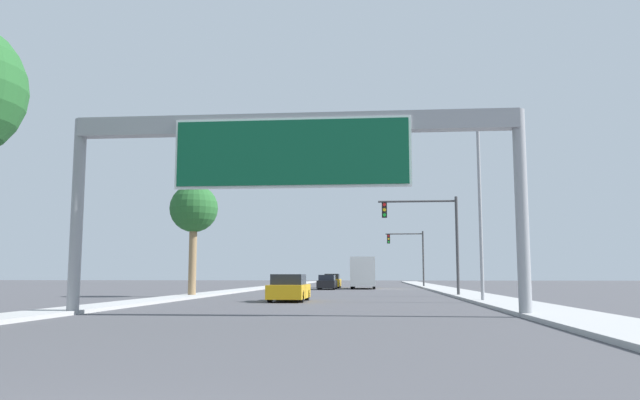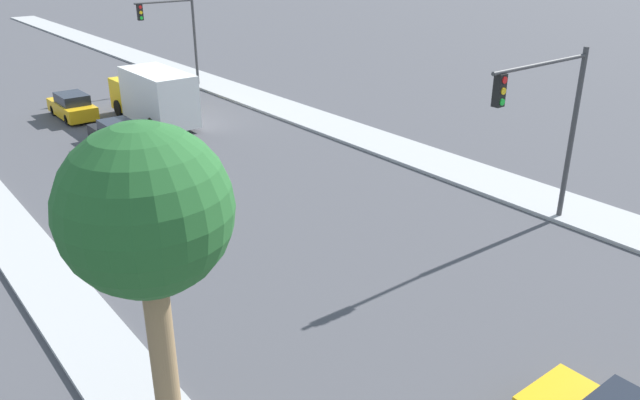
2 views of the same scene
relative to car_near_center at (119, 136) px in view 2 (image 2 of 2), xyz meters
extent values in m
cube|color=#A8A8A8|center=(11.25, 2.64, -0.60)|extent=(3.00, 120.00, 0.15)
cube|color=black|center=(0.00, 0.06, -0.15)|extent=(1.72, 4.71, 0.71)
cube|color=#1E232D|center=(0.00, -0.18, 0.48)|extent=(1.51, 2.45, 0.55)
cylinder|color=black|center=(-0.75, 1.52, -0.36)|extent=(0.22, 0.64, 0.64)
cylinder|color=black|center=(0.75, 1.52, -0.36)|extent=(0.22, 0.64, 0.64)
cylinder|color=black|center=(-0.75, -1.40, -0.36)|extent=(0.22, 0.64, 0.64)
cylinder|color=black|center=(0.75, -1.40, -0.36)|extent=(0.22, 0.64, 0.64)
cube|color=gold|center=(0.00, 7.47, -0.11)|extent=(1.74, 4.34, 0.78)
cube|color=#1E232D|center=(0.00, 7.25, 0.57)|extent=(1.53, 2.26, 0.59)
cylinder|color=black|center=(-0.76, 8.81, -0.36)|extent=(0.22, 0.64, 0.64)
cylinder|color=black|center=(0.76, 8.81, -0.36)|extent=(0.22, 0.64, 0.64)
cylinder|color=black|center=(-0.76, 6.12, -0.36)|extent=(0.22, 0.64, 0.64)
cylinder|color=black|center=(0.76, 6.12, -0.36)|extent=(0.22, 0.64, 0.64)
cube|color=yellow|center=(3.50, 6.28, 0.57)|extent=(2.27, 2.12, 1.89)
cube|color=silver|center=(3.50, 2.50, 1.08)|extent=(2.47, 5.45, 2.93)
cylinder|color=black|center=(2.40, 6.18, -0.18)|extent=(0.28, 1.00, 1.00)
cylinder|color=black|center=(4.60, 6.18, -0.18)|extent=(0.28, 1.00, 1.00)
cylinder|color=black|center=(2.40, 1.13, -0.18)|extent=(0.28, 1.00, 1.00)
cylinder|color=black|center=(4.60, 1.13, -0.18)|extent=(0.28, 1.00, 1.00)
cylinder|color=#3D3D3F|center=(10.25, -19.36, 2.68)|extent=(0.20, 0.20, 6.72)
cylinder|color=#3D3D3F|center=(7.62, -19.36, 5.74)|extent=(5.26, 0.14, 0.14)
cube|color=black|center=(5.41, -19.36, 5.17)|extent=(0.35, 0.28, 1.05)
cylinder|color=red|center=(5.41, -19.52, 5.52)|extent=(0.22, 0.04, 0.22)
cylinder|color=yellow|center=(5.41, -19.52, 5.17)|extent=(0.22, 0.04, 0.22)
cylinder|color=green|center=(5.41, -19.52, 4.82)|extent=(0.22, 0.04, 0.22)
cylinder|color=#3D3D3F|center=(10.25, 10.64, 2.54)|extent=(0.20, 0.20, 6.43)
cylinder|color=#3D3D3F|center=(8.11, 10.64, 5.45)|extent=(4.28, 0.14, 0.14)
cube|color=black|center=(6.31, 10.64, 4.88)|extent=(0.35, 0.28, 1.05)
cylinder|color=red|center=(6.31, 10.48, 5.23)|extent=(0.22, 0.04, 0.22)
cylinder|color=yellow|center=(6.31, 10.48, 4.88)|extent=(0.22, 0.04, 0.22)
cylinder|color=green|center=(6.31, 10.48, 4.53)|extent=(0.22, 0.04, 0.22)
cylinder|color=#8C704C|center=(-7.32, -21.30, 2.26)|extent=(0.51, 0.51, 5.88)
sphere|color=#235B28|center=(-7.32, -21.30, 5.20)|extent=(3.20, 3.20, 3.20)
camera|label=1|loc=(4.75, -61.86, 0.80)|focal=35.00mm
camera|label=2|loc=(-11.14, -31.17, 9.71)|focal=35.00mm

